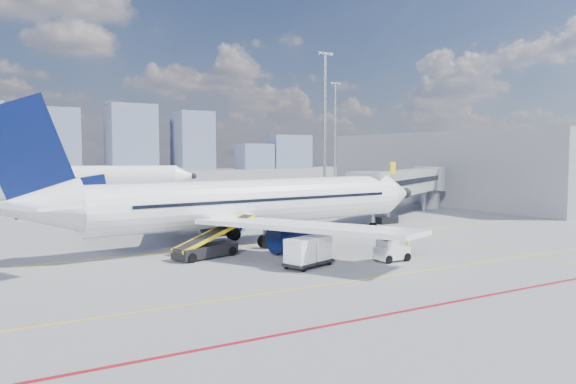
{
  "coord_description": "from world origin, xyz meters",
  "views": [
    {
      "loc": [
        -20.32,
        -30.82,
        7.16
      ],
      "look_at": [
        2.61,
        8.15,
        4.0
      ],
      "focal_mm": 35.0,
      "sensor_mm": 36.0,
      "label": 1
    }
  ],
  "objects_px": {
    "ramp_worker": "(407,246)",
    "belt_loader": "(207,247)",
    "cargo_dolly": "(308,251)",
    "baggage_tug": "(391,250)",
    "second_aircraft": "(78,177)",
    "main_aircraft": "(241,204)"
  },
  "relations": [
    {
      "from": "ramp_worker",
      "to": "belt_loader",
      "type": "bearing_deg",
      "value": 92.79
    },
    {
      "from": "cargo_dolly",
      "to": "ramp_worker",
      "type": "height_order",
      "value": "cargo_dolly"
    },
    {
      "from": "baggage_tug",
      "to": "cargo_dolly",
      "type": "relative_size",
      "value": 0.6
    },
    {
      "from": "baggage_tug",
      "to": "cargo_dolly",
      "type": "height_order",
      "value": "cargo_dolly"
    },
    {
      "from": "baggage_tug",
      "to": "cargo_dolly",
      "type": "bearing_deg",
      "value": 167.42
    },
    {
      "from": "baggage_tug",
      "to": "belt_loader",
      "type": "height_order",
      "value": "belt_loader"
    },
    {
      "from": "belt_loader",
      "to": "second_aircraft",
      "type": "bearing_deg",
      "value": 71.26
    },
    {
      "from": "cargo_dolly",
      "to": "belt_loader",
      "type": "distance_m",
      "value": 7.57
    },
    {
      "from": "second_aircraft",
      "to": "baggage_tug",
      "type": "height_order",
      "value": "second_aircraft"
    },
    {
      "from": "cargo_dolly",
      "to": "belt_loader",
      "type": "relative_size",
      "value": 0.56
    },
    {
      "from": "main_aircraft",
      "to": "cargo_dolly",
      "type": "relative_size",
      "value": 9.92
    },
    {
      "from": "cargo_dolly",
      "to": "ramp_worker",
      "type": "xyz_separation_m",
      "value": [
        7.74,
        -0.54,
        -0.25
      ]
    },
    {
      "from": "main_aircraft",
      "to": "cargo_dolly",
      "type": "distance_m",
      "value": 10.12
    },
    {
      "from": "second_aircraft",
      "to": "main_aircraft",
      "type": "bearing_deg",
      "value": -67.43
    },
    {
      "from": "baggage_tug",
      "to": "ramp_worker",
      "type": "xyz_separation_m",
      "value": [
        2.01,
        0.6,
        0.04
      ]
    },
    {
      "from": "baggage_tug",
      "to": "ramp_worker",
      "type": "relative_size",
      "value": 1.45
    },
    {
      "from": "baggage_tug",
      "to": "cargo_dolly",
      "type": "xyz_separation_m",
      "value": [
        -5.72,
        1.14,
        0.29
      ]
    },
    {
      "from": "cargo_dolly",
      "to": "ramp_worker",
      "type": "bearing_deg",
      "value": -23.83
    },
    {
      "from": "belt_loader",
      "to": "ramp_worker",
      "type": "height_order",
      "value": "belt_loader"
    },
    {
      "from": "belt_loader",
      "to": "ramp_worker",
      "type": "xyz_separation_m",
      "value": [
        11.94,
        -6.83,
        0.09
      ]
    },
    {
      "from": "belt_loader",
      "to": "ramp_worker",
      "type": "relative_size",
      "value": 4.27
    },
    {
      "from": "second_aircraft",
      "to": "cargo_dolly",
      "type": "relative_size",
      "value": 9.56
    }
  ]
}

